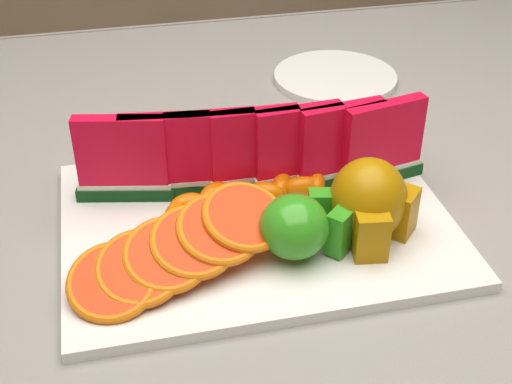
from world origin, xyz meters
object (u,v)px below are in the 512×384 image
(apple_cluster, at_px, (301,226))
(platter, at_px, (257,223))
(side_plate, at_px, (335,77))
(pear_cluster, at_px, (371,202))

(apple_cluster, bearing_deg, platter, 114.01)
(apple_cluster, distance_m, side_plate, 0.42)
(pear_cluster, bearing_deg, side_plate, 76.72)
(platter, bearing_deg, pear_cluster, -25.54)
(platter, relative_size, side_plate, 1.94)
(platter, xyz_separation_m, apple_cluster, (0.03, -0.06, 0.04))
(apple_cluster, bearing_deg, pear_cluster, 10.94)
(side_plate, bearing_deg, pear_cluster, -103.28)
(pear_cluster, distance_m, side_plate, 0.39)
(pear_cluster, bearing_deg, apple_cluster, -169.06)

